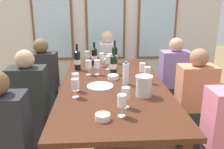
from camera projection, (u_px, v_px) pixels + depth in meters
ground_plane at (113, 145)px, 2.74m from camera, size 12.00×12.00×0.00m
back_wall_with_windows at (105, 7)px, 4.33m from camera, size 4.26×0.10×2.90m
dining_table at (113, 90)px, 2.55m from camera, size 1.06×2.16×0.74m
white_plate_0 at (100, 86)px, 2.44m from camera, size 0.27×0.27×0.01m
metal_pitcher at (144, 86)px, 2.18m from camera, size 0.16×0.16×0.19m
wine_bottle_0 at (94, 56)px, 3.25m from camera, size 0.08×0.08×0.31m
wine_bottle_1 at (113, 64)px, 2.83m from camera, size 0.08×0.08×0.31m
wine_bottle_2 at (77, 60)px, 2.99m from camera, size 0.08×0.08×0.33m
wine_bottle_3 at (115, 55)px, 3.30m from camera, size 0.08×0.08×0.32m
tasting_bowl_0 at (103, 117)px, 1.76m from camera, size 0.11×0.11×0.05m
tasting_bowl_1 at (107, 60)px, 3.39m from camera, size 0.12×0.12×0.05m
tasting_bowl_2 at (113, 77)px, 2.67m from camera, size 0.12×0.12×0.05m
water_bottle at (126, 74)px, 2.48m from camera, size 0.06×0.06×0.24m
wine_glass_0 at (87, 55)px, 3.29m from camera, size 0.07×0.07×0.17m
wine_glass_1 at (108, 60)px, 3.01m from camera, size 0.07×0.07×0.17m
wine_glass_2 at (147, 72)px, 2.52m from camera, size 0.07×0.07×0.17m
wine_glass_3 at (89, 65)px, 2.79m from camera, size 0.07×0.07×0.17m
wine_glass_4 at (126, 93)px, 1.93m from camera, size 0.07×0.07×0.17m
wine_glass_5 at (76, 79)px, 2.29m from camera, size 0.07×0.07×0.17m
wine_glass_6 at (122, 101)px, 1.78m from camera, size 0.07×0.07×0.17m
wine_glass_7 at (102, 57)px, 3.16m from camera, size 0.07×0.07×0.17m
wine_glass_8 at (75, 85)px, 2.14m from camera, size 0.07×0.07×0.17m
wine_glass_9 at (109, 58)px, 3.12m from camera, size 0.07×0.07×0.17m
wine_glass_10 at (142, 68)px, 2.67m from camera, size 0.07×0.07×0.17m
wine_glass_11 at (97, 65)px, 2.80m from camera, size 0.07×0.07×0.17m
seated_person_0 at (44, 82)px, 3.22m from camera, size 0.38×0.24×1.11m
seated_person_1 at (174, 80)px, 3.30m from camera, size 0.38×0.24×1.11m
seated_person_2 at (30, 104)px, 2.54m from camera, size 0.38×0.24×1.11m
seated_person_3 at (194, 102)px, 2.60m from camera, size 0.38×0.24×1.11m
seated_person_4 at (4, 144)px, 1.84m from camera, size 0.38×0.24×1.11m
seated_person_6 at (107, 67)px, 3.95m from camera, size 0.24×0.38×1.11m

